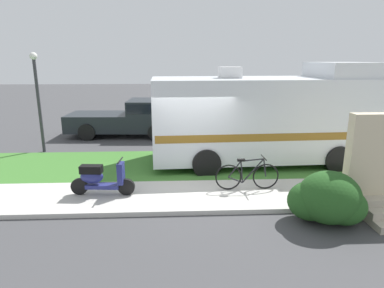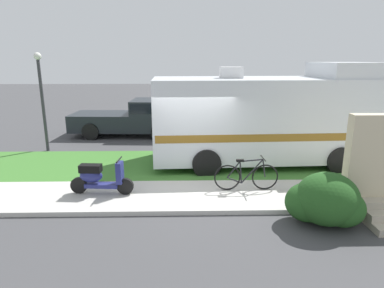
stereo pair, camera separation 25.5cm
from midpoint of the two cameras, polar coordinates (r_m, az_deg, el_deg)
name	(u,v)px [view 2 (the right image)]	position (r m, az deg, el deg)	size (l,w,h in m)	color
ground_plane	(193,182)	(9.97, 0.93, -6.56)	(80.00, 80.00, 0.00)	#424244
sidewalk	(194,196)	(8.84, 1.23, -9.00)	(24.00, 2.00, 0.12)	beige
grass_strip	(192,165)	(11.37, 0.65, -3.66)	(24.00, 3.40, 0.08)	#3D752D
motorhome_rv	(265,117)	(11.56, 13.12, 4.50)	(7.41, 2.91, 3.47)	silver
scooter	(99,177)	(8.99, -14.99, -5.58)	(1.68, 0.50, 0.97)	black
bicycle	(246,176)	(9.09, 10.15, -5.47)	(1.75, 0.52, 0.91)	black
pickup_truck_near	(139,116)	(15.97, -8.74, 4.76)	(5.31, 2.34, 1.72)	#1E2328
bush_by_porch	(325,201)	(7.95, 22.93, -9.12)	(1.66, 1.25, 1.18)	#23511E
bottle_green	(371,188)	(10.15, 29.19, -6.71)	(0.08, 0.08, 0.27)	#19722D
street_lamp_post	(42,92)	(14.03, -24.09, 8.22)	(0.28, 0.28, 3.82)	#333338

